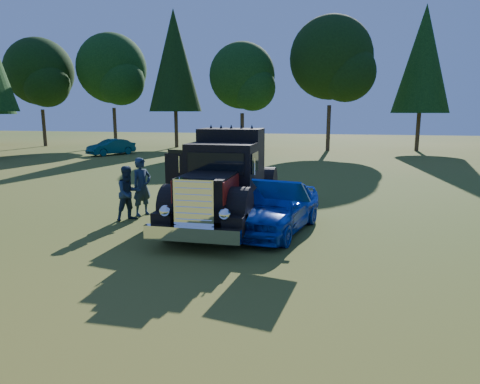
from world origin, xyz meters
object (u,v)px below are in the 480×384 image
diamond_t_truck (225,184)px  distant_teal_car (111,147)px  hotrod_coupe (276,206)px  spectator_far (129,193)px  spectator_near (142,187)px

diamond_t_truck → distant_teal_car: size_ratio=1.80×
diamond_t_truck → distant_teal_car: diamond_t_truck is taller
hotrod_coupe → spectator_far: 4.95m
hotrod_coupe → spectator_near: (-4.81, 1.00, 0.25)m
spectator_far → diamond_t_truck: bearing=-47.4°
hotrod_coupe → distant_teal_car: 26.00m
spectator_near → hotrod_coupe: bearing=-73.1°
hotrod_coupe → spectator_far: hotrod_coupe is taller
spectator_near → spectator_far: (-0.13, -0.74, -0.10)m
spectator_far → distant_teal_car: size_ratio=0.46×
diamond_t_truck → spectator_far: bearing=-173.5°
diamond_t_truck → spectator_near: diamond_t_truck is taller
hotrod_coupe → distant_teal_car: hotrod_coupe is taller
diamond_t_truck → hotrod_coupe: (1.75, -0.63, -0.52)m
diamond_t_truck → spectator_far: diamond_t_truck is taller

